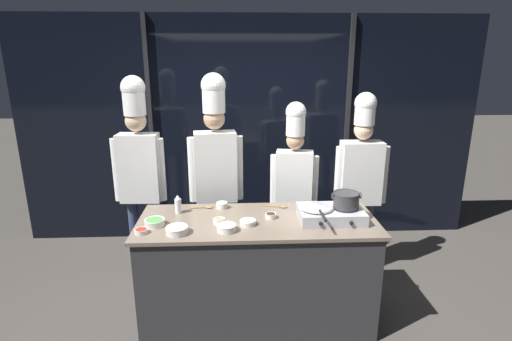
{
  "coord_description": "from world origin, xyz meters",
  "views": [
    {
      "loc": [
        -0.16,
        -3.04,
        2.24
      ],
      "look_at": [
        0.0,
        0.25,
        1.29
      ],
      "focal_mm": 28.0,
      "sensor_mm": 36.0,
      "label": 1
    }
  ],
  "objects_px": {
    "prep_bowl_scallions": "(155,222)",
    "prep_bowl_chili_flakes": "(141,231)",
    "prep_bowl_onion": "(222,205)",
    "chef_head": "(139,162)",
    "prep_bowl_rice": "(177,230)",
    "prep_bowl_mushrooms": "(219,221)",
    "serving_spoon_solid": "(280,207)",
    "portable_stove": "(331,214)",
    "frying_pan": "(317,206)",
    "squeeze_bottle_clear": "(178,204)",
    "chef_sous": "(215,161)",
    "prep_bowl_noodles": "(227,227)",
    "stock_pot": "(346,200)",
    "prep_bowl_soy_glaze": "(271,215)",
    "prep_bowl_bean_sprouts": "(248,222)",
    "serving_spoon_slotted": "(206,207)",
    "chef_line": "(294,176)",
    "chef_pastry": "(361,171)"
  },
  "relations": [
    {
      "from": "stock_pot",
      "to": "prep_bowl_onion",
      "type": "distance_m",
      "value": 1.08
    },
    {
      "from": "prep_bowl_noodles",
      "to": "chef_head",
      "type": "bearing_deg",
      "value": 131.43
    },
    {
      "from": "portable_stove",
      "to": "chef_line",
      "type": "distance_m",
      "value": 0.82
    },
    {
      "from": "prep_bowl_mushrooms",
      "to": "prep_bowl_bean_sprouts",
      "type": "relative_size",
      "value": 0.76
    },
    {
      "from": "prep_bowl_onion",
      "to": "chef_sous",
      "type": "bearing_deg",
      "value": 99.03
    },
    {
      "from": "portable_stove",
      "to": "chef_head",
      "type": "distance_m",
      "value": 1.92
    },
    {
      "from": "squeeze_bottle_clear",
      "to": "chef_sous",
      "type": "height_order",
      "value": "chef_sous"
    },
    {
      "from": "prep_bowl_mushrooms",
      "to": "squeeze_bottle_clear",
      "type": "bearing_deg",
      "value": 145.96
    },
    {
      "from": "prep_bowl_mushrooms",
      "to": "prep_bowl_bean_sprouts",
      "type": "distance_m",
      "value": 0.23
    },
    {
      "from": "frying_pan",
      "to": "chef_head",
      "type": "xyz_separation_m",
      "value": [
        -1.6,
        0.81,
        0.18
      ]
    },
    {
      "from": "prep_bowl_rice",
      "to": "prep_bowl_bean_sprouts",
      "type": "height_order",
      "value": "prep_bowl_rice"
    },
    {
      "from": "prep_bowl_mushrooms",
      "to": "chef_line",
      "type": "relative_size",
      "value": 0.05
    },
    {
      "from": "portable_stove",
      "to": "stock_pot",
      "type": "height_order",
      "value": "stock_pot"
    },
    {
      "from": "prep_bowl_onion",
      "to": "chef_head",
      "type": "relative_size",
      "value": 0.05
    },
    {
      "from": "stock_pot",
      "to": "prep_bowl_scallions",
      "type": "height_order",
      "value": "stock_pot"
    },
    {
      "from": "prep_bowl_mushrooms",
      "to": "serving_spoon_slotted",
      "type": "relative_size",
      "value": 0.47
    },
    {
      "from": "prep_bowl_soy_glaze",
      "to": "prep_bowl_rice",
      "type": "xyz_separation_m",
      "value": [
        -0.74,
        -0.27,
        0.01
      ]
    },
    {
      "from": "prep_bowl_bean_sprouts",
      "to": "chef_line",
      "type": "height_order",
      "value": "chef_line"
    },
    {
      "from": "squeeze_bottle_clear",
      "to": "stock_pot",
      "type": "bearing_deg",
      "value": -8.52
    },
    {
      "from": "squeeze_bottle_clear",
      "to": "prep_bowl_onion",
      "type": "xyz_separation_m",
      "value": [
        0.37,
        0.09,
        -0.05
      ]
    },
    {
      "from": "frying_pan",
      "to": "prep_bowl_onion",
      "type": "xyz_separation_m",
      "value": [
        -0.78,
        0.31,
        -0.1
      ]
    },
    {
      "from": "serving_spoon_slotted",
      "to": "chef_line",
      "type": "bearing_deg",
      "value": 29.37
    },
    {
      "from": "serving_spoon_slotted",
      "to": "prep_bowl_soy_glaze",
      "type": "bearing_deg",
      "value": -24.22
    },
    {
      "from": "prep_bowl_soy_glaze",
      "to": "chef_line",
      "type": "height_order",
      "value": "chef_line"
    },
    {
      "from": "portable_stove",
      "to": "chef_head",
      "type": "xyz_separation_m",
      "value": [
        -1.72,
        0.81,
        0.25
      ]
    },
    {
      "from": "portable_stove",
      "to": "prep_bowl_rice",
      "type": "distance_m",
      "value": 1.24
    },
    {
      "from": "prep_bowl_mushrooms",
      "to": "prep_bowl_noodles",
      "type": "bearing_deg",
      "value": -66.64
    },
    {
      "from": "stock_pot",
      "to": "chef_head",
      "type": "bearing_deg",
      "value": 156.35
    },
    {
      "from": "serving_spoon_solid",
      "to": "frying_pan",
      "type": "bearing_deg",
      "value": -48.58
    },
    {
      "from": "prep_bowl_noodles",
      "to": "chef_pastry",
      "type": "xyz_separation_m",
      "value": [
        1.32,
        0.96,
        0.15
      ]
    },
    {
      "from": "prep_bowl_soy_glaze",
      "to": "stock_pot",
      "type": "bearing_deg",
      "value": -5.74
    },
    {
      "from": "prep_bowl_mushrooms",
      "to": "serving_spoon_solid",
      "type": "relative_size",
      "value": 0.46
    },
    {
      "from": "prep_bowl_scallions",
      "to": "prep_bowl_chili_flakes",
      "type": "distance_m",
      "value": 0.16
    },
    {
      "from": "prep_bowl_noodles",
      "to": "chef_head",
      "type": "xyz_separation_m",
      "value": [
        -0.87,
        0.99,
        0.27
      ]
    },
    {
      "from": "serving_spoon_solid",
      "to": "chef_line",
      "type": "bearing_deg",
      "value": 68.56
    },
    {
      "from": "prep_bowl_onion",
      "to": "chef_head",
      "type": "xyz_separation_m",
      "value": [
        -0.82,
        0.5,
        0.27
      ]
    },
    {
      "from": "frying_pan",
      "to": "prep_bowl_onion",
      "type": "bearing_deg",
      "value": 158.43
    },
    {
      "from": "squeeze_bottle_clear",
      "to": "prep_bowl_rice",
      "type": "relative_size",
      "value": 0.95
    },
    {
      "from": "stock_pot",
      "to": "prep_bowl_soy_glaze",
      "type": "height_order",
      "value": "stock_pot"
    },
    {
      "from": "prep_bowl_soy_glaze",
      "to": "chef_head",
      "type": "distance_m",
      "value": 1.47
    },
    {
      "from": "prep_bowl_bean_sprouts",
      "to": "prep_bowl_chili_flakes",
      "type": "bearing_deg",
      "value": -171.78
    },
    {
      "from": "prep_bowl_noodles",
      "to": "prep_bowl_onion",
      "type": "bearing_deg",
      "value": 96.16
    },
    {
      "from": "portable_stove",
      "to": "stock_pot",
      "type": "xyz_separation_m",
      "value": [
        0.12,
        0.0,
        0.12
      ]
    },
    {
      "from": "prep_bowl_rice",
      "to": "prep_bowl_mushrooms",
      "type": "bearing_deg",
      "value": 28.83
    },
    {
      "from": "prep_bowl_scallions",
      "to": "portable_stove",
      "type": "bearing_deg",
      "value": 1.98
    },
    {
      "from": "frying_pan",
      "to": "squeeze_bottle_clear",
      "type": "height_order",
      "value": "squeeze_bottle_clear"
    },
    {
      "from": "serving_spoon_slotted",
      "to": "chef_line",
      "type": "xyz_separation_m",
      "value": [
        0.85,
        0.48,
        0.13
      ]
    },
    {
      "from": "prep_bowl_scallions",
      "to": "serving_spoon_solid",
      "type": "xyz_separation_m",
      "value": [
        1.04,
        0.35,
        -0.02
      ]
    },
    {
      "from": "prep_bowl_bean_sprouts",
      "to": "squeeze_bottle_clear",
      "type": "bearing_deg",
      "value": 154.77
    },
    {
      "from": "prep_bowl_scallions",
      "to": "prep_bowl_rice",
      "type": "bearing_deg",
      "value": -38.46
    }
  ]
}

